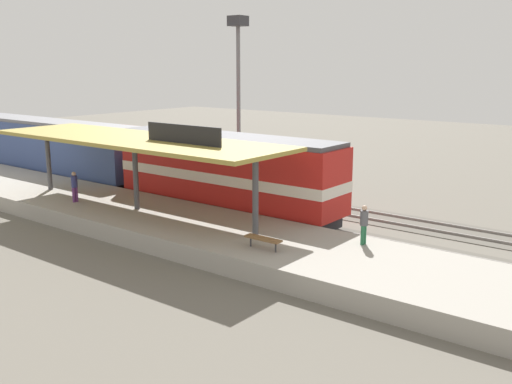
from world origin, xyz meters
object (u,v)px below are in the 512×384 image
at_px(person_waiting, 74,185).
at_px(person_walking, 364,223).
at_px(platform_bench, 263,239).
at_px(locomotive, 226,173).
at_px(freight_car, 160,154).
at_px(light_mast, 238,65).
at_px(passenger_carriage_front, 45,147).

height_order(person_waiting, person_walking, same).
distance_m(platform_bench, person_waiting, 13.44).
relative_size(locomotive, freight_car, 1.20).
relative_size(locomotive, light_mast, 1.23).
xyz_separation_m(locomotive, person_walking, (-2.82, -10.13, -0.56)).
bearing_deg(person_walking, platform_bench, 136.99).
distance_m(locomotive, light_mast, 11.28).
relative_size(light_mast, person_walking, 6.84).
bearing_deg(person_walking, light_mast, 55.86).
height_order(platform_bench, freight_car, freight_car).
bearing_deg(person_waiting, platform_bench, -91.42).
distance_m(freight_car, person_walking, 21.80).
relative_size(platform_bench, light_mast, 0.15).
height_order(platform_bench, passenger_carriage_front, passenger_carriage_front).
xyz_separation_m(locomotive, passenger_carriage_front, (0.00, 18.00, -0.10)).
relative_size(freight_car, person_waiting, 7.02).
distance_m(passenger_carriage_front, person_walking, 28.28).
bearing_deg(locomotive, platform_bench, -129.93).
relative_size(platform_bench, person_waiting, 0.99).
relative_size(person_waiting, person_walking, 1.00).
distance_m(freight_car, person_waiting, 11.06).
bearing_deg(light_mast, passenger_carriage_front, 122.03).
height_order(platform_bench, light_mast, light_mast).
relative_size(passenger_carriage_front, freight_car, 1.67).
distance_m(passenger_carriage_front, person_waiting, 13.05).
xyz_separation_m(light_mast, person_walking, (-10.62, -15.67, -6.54)).
xyz_separation_m(platform_bench, person_waiting, (0.33, 13.43, 0.51)).
xyz_separation_m(platform_bench, locomotive, (6.00, 7.17, 1.07)).
xyz_separation_m(freight_car, light_mast, (3.20, -4.83, 6.43)).
distance_m(light_mast, person_walking, 20.03).
xyz_separation_m(passenger_carriage_front, light_mast, (7.80, -12.47, 6.08)).
distance_m(platform_bench, locomotive, 9.41).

